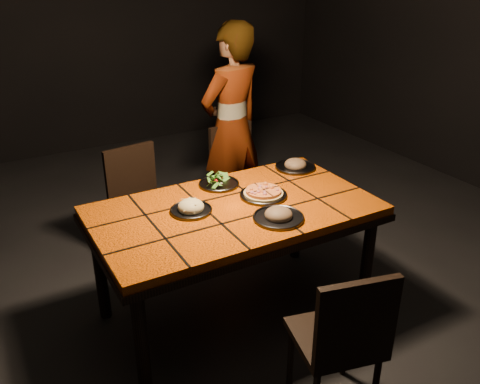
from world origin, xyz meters
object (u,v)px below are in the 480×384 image
chair_near (343,336)px  chair_far_left (139,198)px  diner (232,127)px  plate_pasta (191,208)px  dining_table (234,219)px  plate_pizza (263,194)px  chair_far_right (237,171)px

chair_near → chair_far_left: (-0.33, 1.86, 0.00)m
diner → plate_pasta: size_ratio=6.90×
chair_far_left → diner: bearing=4.5°
chair_near → dining_table: bearing=-73.4°
diner → plate_pizza: 1.15m
dining_table → plate_pizza: bearing=9.1°
chair_far_left → diner: diner is taller
chair_far_left → chair_near: bearing=-88.4°
plate_pizza → dining_table: bearing=-170.9°
chair_far_left → dining_table: bearing=-82.0°
chair_near → plate_pasta: 1.07m
plate_pizza → plate_pasta: plate_pasta is taller
chair_near → plate_pasta: bearing=-60.1°
dining_table → chair_near: (0.06, -0.93, -0.19)m
dining_table → diner: bearing=62.2°
chair_far_left → plate_pasta: 0.91m
chair_far_left → diner: size_ratio=0.52×
dining_table → chair_near: 0.95m
chair_far_left → plate_pasta: bearing=-96.4°
plate_pasta → dining_table: bearing=-14.5°
dining_table → diner: diner is taller
chair_far_left → chair_far_right: chair_far_right is taller
chair_near → chair_far_left: size_ratio=0.99×
dining_table → plate_pizza: (0.22, 0.03, 0.10)m
chair_far_left → plate_pasta: size_ratio=3.57×
dining_table → chair_far_right: (0.59, 1.02, -0.19)m
diner → plate_pizza: (-0.38, -1.09, -0.05)m
plate_pizza → diner: bearing=70.9°
chair_near → plate_pasta: chair_near is taller
chair_far_right → plate_pizza: size_ratio=2.99×
chair_far_right → diner: 0.35m
chair_far_right → plate_pasta: chair_far_right is taller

